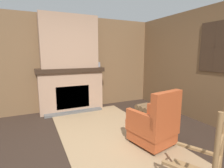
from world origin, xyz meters
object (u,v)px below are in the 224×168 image
(oil_lamp_vase, at_px, (60,64))
(storage_case, at_px, (95,65))
(armchair, at_px, (154,126))
(firewood_stack, at_px, (146,111))

(oil_lamp_vase, height_order, storage_case, oil_lamp_vase)
(armchair, distance_m, oil_lamp_vase, 2.89)
(armchair, bearing_deg, oil_lamp_vase, 12.70)
(armchair, xyz_separation_m, storage_case, (-2.51, -0.12, 0.89))
(oil_lamp_vase, bearing_deg, firewood_stack, 54.54)
(armchair, xyz_separation_m, firewood_stack, (-1.21, 0.73, -0.21))
(firewood_stack, height_order, oil_lamp_vase, oil_lamp_vase)
(armchair, bearing_deg, storage_case, -8.14)
(armchair, bearing_deg, firewood_stack, -42.01)
(firewood_stack, relative_size, oil_lamp_vase, 1.80)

